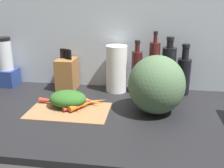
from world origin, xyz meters
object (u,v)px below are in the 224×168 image
at_px(carrot_1, 96,101).
at_px(knife_block, 67,74).
at_px(blender_appliance, 6,65).
at_px(bottle_0, 137,71).
at_px(paper_towel_roll, 116,69).
at_px(bottle_2, 168,70).
at_px(carrot_0, 92,102).
at_px(carrot_6, 53,101).
at_px(bottle_3, 183,74).
at_px(carrot_4, 83,105).
at_px(carrot_7, 77,99).
at_px(carrot_2, 77,102).
at_px(winter_squash, 156,85).
at_px(carrot_8, 75,106).
at_px(carrot_5, 72,105).
at_px(bottle_1, 154,68).
at_px(cutting_board, 69,110).
at_px(carrot_3, 83,101).

distance_m(carrot_1, knife_block, 0.30).
xyz_separation_m(blender_appliance, bottle_0, (0.78, -0.01, -0.00)).
height_order(knife_block, paper_towel_roll, paper_towel_roll).
bearing_deg(paper_towel_roll, bottle_2, -3.57).
height_order(carrot_0, paper_towel_roll, paper_towel_roll).
height_order(carrot_6, bottle_3, bottle_3).
height_order(carrot_4, bottle_2, bottle_2).
bearing_deg(carrot_7, knife_block, 119.56).
distance_m(carrot_2, winter_squash, 0.40).
bearing_deg(paper_towel_roll, carrot_1, -109.58).
xyz_separation_m(blender_appliance, paper_towel_roll, (0.66, -0.00, 0.00)).
distance_m(knife_block, bottle_2, 0.57).
bearing_deg(bottle_0, winter_squash, -67.54).
relative_size(carrot_8, bottle_0, 0.43).
bearing_deg(carrot_5, carrot_1, 33.63).
relative_size(carrot_0, winter_squash, 0.44).
bearing_deg(bottle_0, carrot_2, -140.91).
xyz_separation_m(carrot_7, bottle_1, (0.38, 0.18, 0.13)).
bearing_deg(bottle_0, cutting_board, -134.91).
bearing_deg(paper_towel_roll, carrot_2, -125.38).
bearing_deg(carrot_2, bottle_3, 24.11).
distance_m(bottle_0, bottle_1, 0.10).
height_order(carrot_1, winter_squash, winter_squash).
height_order(carrot_0, winter_squash, winter_squash).
distance_m(carrot_3, bottle_0, 0.35).
xyz_separation_m(knife_block, blender_appliance, (-0.38, 0.01, 0.03)).
bearing_deg(winter_squash, carrot_2, 176.14).
height_order(carrot_7, bottle_2, bottle_2).
height_order(carrot_1, carrot_6, carrot_6).
relative_size(carrot_8, winter_squash, 0.47).
distance_m(carrot_4, blender_appliance, 0.61).
xyz_separation_m(carrot_0, carrot_4, (-0.03, -0.05, 0.00)).
height_order(cutting_board, paper_towel_roll, paper_towel_roll).
relative_size(carrot_0, carrot_2, 0.72).
distance_m(carrot_8, winter_squash, 0.40).
relative_size(carrot_8, paper_towel_roll, 0.49).
relative_size(cutting_board, paper_towel_roll, 1.45).
distance_m(carrot_1, carrot_8, 0.12).
bearing_deg(blender_appliance, knife_block, -1.24).
height_order(carrot_3, carrot_6, carrot_3).
bearing_deg(carrot_4, bottle_0, 48.40).
xyz_separation_m(carrot_6, bottle_3, (0.65, 0.25, 0.09)).
bearing_deg(winter_squash, carrot_5, -176.83).
xyz_separation_m(carrot_4, bottle_0, (0.24, 0.27, 0.10)).
relative_size(carrot_6, carrot_8, 1.18).
height_order(carrot_0, carrot_6, carrot_0).
distance_m(carrot_3, carrot_4, 0.04).
bearing_deg(bottle_1, carrot_2, -150.95).
bearing_deg(bottle_1, winter_squash, -87.19).
distance_m(winter_squash, bottle_2, 0.25).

